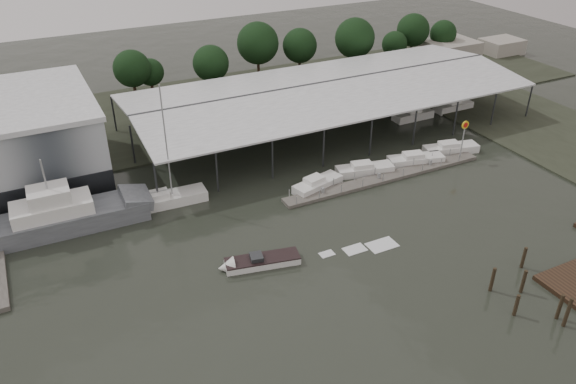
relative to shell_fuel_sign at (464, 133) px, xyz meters
name	(u,v)px	position (x,y,z in m)	size (l,w,h in m)	color
ground	(320,254)	(-27.00, -9.99, -3.93)	(200.00, 200.00, 0.00)	#262A22
land_strip_far	(190,112)	(-27.00, 32.01, -3.83)	(140.00, 30.00, 0.30)	#313628
land_strip_east	(555,134)	(18.00, 0.01, -3.83)	(20.00, 60.00, 0.30)	#313628
covered_boat_shed	(328,86)	(-10.00, 18.01, 2.20)	(58.24, 24.00, 6.96)	white
floating_dock	(385,178)	(-12.00, 0.01, -3.72)	(28.00, 2.00, 1.40)	#635F57
shell_fuel_sign	(464,133)	(0.00, 0.00, 0.00)	(1.10, 0.18, 5.55)	#949799
distant_commercial_buildings	(466,49)	(32.03, 34.70, -2.08)	(22.00, 8.00, 4.00)	gray
grey_trawler	(66,216)	(-49.01, 6.37, -2.35)	(17.90, 4.96, 8.84)	slate
white_sailboat	(168,199)	(-37.95, 6.40, -3.26)	(8.76, 2.97, 14.52)	white
speedboat_underway	(256,262)	(-33.57, -8.81, -3.53)	(18.85, 5.70, 2.00)	white
moored_cruiser_0	(317,184)	(-20.79, 1.77, -3.31)	(6.88, 3.76, 1.70)	white
moored_cruiser_1	(364,169)	(-13.58, 2.42, -3.31)	(7.58, 3.78, 1.70)	white
moored_cruiser_2	(415,159)	(-6.05, 1.75, -3.31)	(7.65, 3.91, 1.70)	white
moored_cruiser_3	(450,148)	(0.28, 2.24, -3.31)	(7.80, 3.83, 1.70)	white
mooring_pilings	(530,293)	(-13.79, -24.60, -2.94)	(6.07, 7.82, 3.64)	#332819
horizon_tree_line	(304,46)	(-3.52, 37.85, 2.36)	(66.39, 11.58, 10.92)	black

